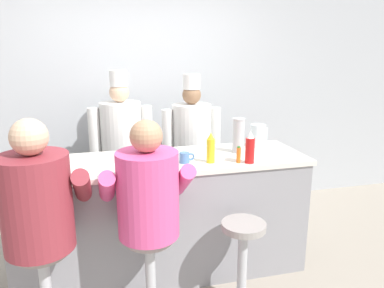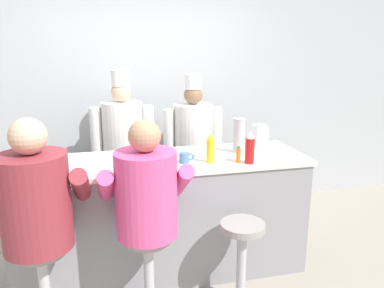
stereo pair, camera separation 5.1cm
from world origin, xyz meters
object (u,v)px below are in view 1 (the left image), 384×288
at_px(diner_seated_pink, 147,199).
at_px(diner_seated_maroon, 38,207).
at_px(cook_in_whites_near, 122,144).
at_px(cook_in_whites_far, 192,144).
at_px(breakfast_plate, 144,163).
at_px(cup_stack_steel, 238,135).
at_px(empty_stool_round, 243,250).
at_px(coffee_mug_tan, 163,152).
at_px(hot_sauce_bottle_orange, 239,155).
at_px(water_pitcher_clear, 258,136).
at_px(mustard_bottle_yellow, 211,149).
at_px(coffee_mug_blue, 185,158).
at_px(ketchup_bottle_red, 250,148).
at_px(cereal_bowl, 24,167).

bearing_deg(diner_seated_pink, diner_seated_maroon, 179.82).
bearing_deg(cook_in_whites_near, diner_seated_maroon, -112.83).
bearing_deg(cook_in_whites_far, breakfast_plate, -123.46).
height_order(cup_stack_steel, empty_stool_round, cup_stack_steel).
bearing_deg(empty_stool_round, diner_seated_maroon, 178.44).
relative_size(diner_seated_maroon, cook_in_whites_near, 0.89).
xyz_separation_m(coffee_mug_tan, empty_stool_round, (0.47, -0.63, -0.60)).
relative_size(hot_sauce_bottle_orange, water_pitcher_clear, 0.65).
relative_size(mustard_bottle_yellow, hot_sauce_bottle_orange, 1.83).
bearing_deg(coffee_mug_blue, ketchup_bottle_red, -15.04).
height_order(coffee_mug_blue, diner_seated_maroon, diner_seated_maroon).
relative_size(cereal_bowl, diner_seated_maroon, 0.10).
height_order(mustard_bottle_yellow, cup_stack_steel, cup_stack_steel).
xyz_separation_m(coffee_mug_tan, cook_in_whites_near, (-0.27, 0.88, -0.13)).
bearing_deg(cup_stack_steel, cook_in_whites_near, 136.09).
bearing_deg(cereal_bowl, coffee_mug_blue, -5.74).
xyz_separation_m(hot_sauce_bottle_orange, cook_in_whites_far, (-0.10, 1.08, -0.17)).
xyz_separation_m(breakfast_plate, empty_stool_round, (0.64, -0.47, -0.57)).
height_order(ketchup_bottle_red, coffee_mug_blue, ketchup_bottle_red).
bearing_deg(cook_in_whites_near, mustard_bottle_yellow, -61.36).
xyz_separation_m(ketchup_bottle_red, cook_in_whites_near, (-0.90, 1.20, -0.21)).
xyz_separation_m(hot_sauce_bottle_orange, cereal_bowl, (-1.59, 0.22, -0.04)).
distance_m(mustard_bottle_yellow, breakfast_plate, 0.53).
bearing_deg(empty_stool_round, coffee_mug_tan, 126.24).
bearing_deg(diner_seated_maroon, cup_stack_steel, 20.75).
relative_size(ketchup_bottle_red, mustard_bottle_yellow, 1.07).
bearing_deg(cook_in_whites_far, cereal_bowl, -150.16).
height_order(hot_sauce_bottle_orange, cook_in_whites_near, cook_in_whites_near).
height_order(water_pitcher_clear, breakfast_plate, water_pitcher_clear).
bearing_deg(diner_seated_maroon, hot_sauce_bottle_orange, 11.81).
height_order(mustard_bottle_yellow, diner_seated_pink, diner_seated_pink).
bearing_deg(mustard_bottle_yellow, hot_sauce_bottle_orange, -16.35).
bearing_deg(breakfast_plate, cereal_bowl, 173.99).
bearing_deg(coffee_mug_blue, breakfast_plate, 174.99).
distance_m(breakfast_plate, cook_in_whites_near, 1.05).
bearing_deg(cup_stack_steel, cereal_bowl, -177.89).
height_order(cereal_bowl, empty_stool_round, cereal_bowl).
xyz_separation_m(mustard_bottle_yellow, cook_in_whites_near, (-0.61, 1.12, -0.20)).
height_order(hot_sauce_bottle_orange, water_pitcher_clear, water_pitcher_clear).
bearing_deg(ketchup_bottle_red, cereal_bowl, 171.50).
bearing_deg(hot_sauce_bottle_orange, coffee_mug_tan, 151.46).
height_order(mustard_bottle_yellow, water_pitcher_clear, mustard_bottle_yellow).
relative_size(hot_sauce_bottle_orange, empty_stool_round, 0.20).
height_order(breakfast_plate, cereal_bowl, cereal_bowl).
height_order(coffee_mug_blue, diner_seated_pink, diner_seated_pink).
distance_m(mustard_bottle_yellow, cereal_bowl, 1.39).
bearing_deg(breakfast_plate, diner_seated_maroon, -148.84).
bearing_deg(cook_in_whites_near, cook_in_whites_far, -7.73).
bearing_deg(coffee_mug_tan, breakfast_plate, -137.51).
height_order(diner_seated_pink, empty_stool_round, diner_seated_pink).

